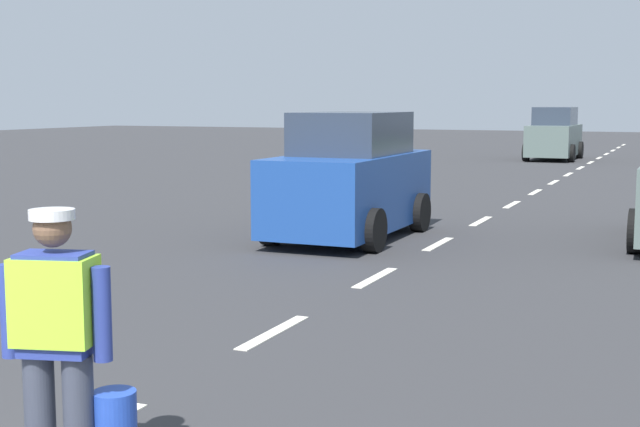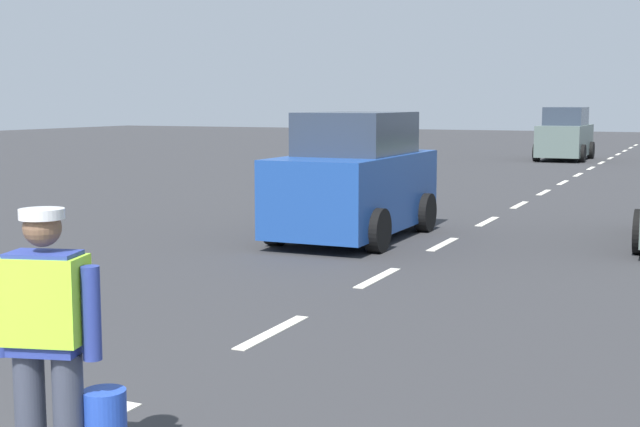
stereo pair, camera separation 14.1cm
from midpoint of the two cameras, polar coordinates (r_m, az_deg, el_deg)
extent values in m
plane|color=#333335|center=(23.45, 14.42, 1.37)|extent=(96.00, 96.00, 0.00)
cube|color=silver|center=(8.93, -2.60, -7.58)|extent=(0.14, 1.40, 0.01)
cube|color=silver|center=(11.62, 4.07, -4.13)|extent=(0.14, 1.40, 0.01)
cube|color=silver|center=(14.43, 8.15, -1.96)|extent=(0.14, 1.40, 0.01)
cube|color=silver|center=(17.31, 10.89, -0.51)|extent=(0.14, 1.40, 0.01)
cube|color=silver|center=(20.22, 12.84, 0.54)|extent=(0.14, 1.40, 0.01)
cube|color=silver|center=(23.15, 14.29, 1.31)|extent=(0.14, 1.40, 0.01)
cube|color=silver|center=(26.10, 15.42, 1.92)|extent=(0.14, 1.40, 0.01)
cube|color=silver|center=(29.06, 16.32, 2.40)|extent=(0.14, 1.40, 0.01)
cube|color=silver|center=(32.03, 17.06, 2.79)|extent=(0.14, 1.40, 0.01)
cube|color=silver|center=(35.00, 17.67, 3.11)|extent=(0.14, 1.40, 0.01)
cube|color=silver|center=(37.98, 18.18, 3.38)|extent=(0.14, 1.40, 0.01)
cube|color=silver|center=(40.96, 18.62, 3.61)|extent=(0.14, 1.40, 0.01)
cube|color=silver|center=(43.94, 19.00, 3.82)|extent=(0.14, 1.40, 0.01)
cube|color=silver|center=(46.93, 19.34, 3.99)|extent=(0.14, 1.40, 0.01)
cube|color=silver|center=(49.91, 19.63, 4.15)|extent=(0.14, 1.40, 0.01)
cylinder|color=#383D4C|center=(5.64, -17.32, -12.49)|extent=(0.18, 0.18, 0.82)
cylinder|color=#383D4C|center=(5.54, -15.04, -12.77)|extent=(0.18, 0.18, 0.82)
cube|color=navy|center=(5.40, -16.45, -5.51)|extent=(0.45, 0.34, 0.60)
cube|color=#A5EA33|center=(5.39, -16.46, -5.30)|extent=(0.52, 0.39, 0.51)
cylinder|color=navy|center=(5.53, -19.07, -5.84)|extent=(0.11, 0.11, 0.55)
cylinder|color=navy|center=(5.30, -13.68, -6.22)|extent=(0.11, 0.11, 0.55)
sphere|color=brown|center=(5.32, -16.62, -0.88)|extent=(0.22, 0.22, 0.22)
cylinder|color=silver|center=(5.31, -16.65, -0.03)|extent=(0.26, 0.26, 0.06)
cylinder|color=#2347B7|center=(5.55, -12.88, -12.24)|extent=(0.26, 0.26, 0.26)
cube|color=slate|center=(36.35, 15.49, 4.54)|extent=(1.66, 3.99, 1.18)
cube|color=#2D3847|center=(36.42, 15.56, 6.02)|extent=(1.46, 2.20, 0.70)
cylinder|color=black|center=(35.03, 16.54, 3.70)|extent=(0.22, 0.68, 0.68)
cylinder|color=black|center=(35.29, 13.80, 3.82)|extent=(0.22, 0.68, 0.68)
cylinder|color=black|center=(37.48, 17.04, 3.89)|extent=(0.22, 0.68, 0.68)
cylinder|color=black|center=(37.72, 14.47, 4.00)|extent=(0.22, 0.68, 0.68)
cube|color=#1E4799|center=(14.89, 2.48, 1.44)|extent=(1.69, 3.88, 1.22)
cube|color=#2D3847|center=(14.92, 2.64, 5.15)|extent=(1.48, 2.13, 0.70)
cylinder|color=black|center=(13.53, 3.99, -1.08)|extent=(0.22, 0.68, 0.68)
cylinder|color=black|center=(14.21, -2.56, -0.68)|extent=(0.22, 0.68, 0.68)
cylinder|color=black|center=(15.79, 7.00, 0.07)|extent=(0.22, 0.68, 0.68)
cylinder|color=black|center=(16.37, 1.22, 0.37)|extent=(0.22, 0.68, 0.68)
camera|label=1|loc=(0.07, -89.57, 0.05)|focal=50.04mm
camera|label=2|loc=(0.07, 90.43, -0.05)|focal=50.04mm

